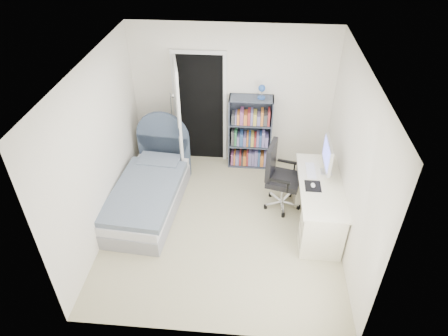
# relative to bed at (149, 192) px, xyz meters

# --- Properties ---
(room_shell) EXTENTS (3.50, 3.70, 2.60)m
(room_shell) POSITION_rel_bed_xyz_m (1.19, -0.34, 0.98)
(room_shell) COLOR tan
(room_shell) RESTS_ON ground
(door) EXTENTS (0.92, 0.81, 2.06)m
(door) POSITION_rel_bed_xyz_m (0.44, 1.18, 0.76)
(door) COLOR black
(door) RESTS_ON ground
(bed) EXTENTS (1.06, 2.03, 1.21)m
(bed) POSITION_rel_bed_xyz_m (0.00, 0.00, 0.00)
(bed) COLOR gray
(bed) RESTS_ON ground
(nightstand) EXTENTS (0.40, 0.40, 0.59)m
(nightstand) POSITION_rel_bed_xyz_m (0.16, 1.26, 0.11)
(nightstand) COLOR #D2BA81
(nightstand) RESTS_ON ground
(floor_lamp) EXTENTS (0.20, 0.20, 1.41)m
(floor_lamp) POSITION_rel_bed_xyz_m (0.19, 1.22, 0.30)
(floor_lamp) COLOR silver
(floor_lamp) RESTS_ON ground
(bookcase) EXTENTS (0.75, 0.32, 1.58)m
(bookcase) POSITION_rel_bed_xyz_m (1.53, 1.29, 0.32)
(bookcase) COLOR #3E4555
(bookcase) RESTS_ON ground
(desk) EXTENTS (0.61, 1.54, 1.26)m
(desk) POSITION_rel_bed_xyz_m (2.59, -0.18, 0.14)
(desk) COLOR #ECE5C5
(desk) RESTS_ON ground
(office_chair) EXTENTS (0.61, 0.63, 1.11)m
(office_chair) POSITION_rel_bed_xyz_m (2.00, 0.20, 0.34)
(office_chair) COLOR silver
(office_chair) RESTS_ON ground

